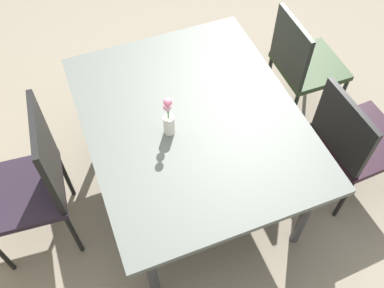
{
  "coord_description": "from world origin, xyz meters",
  "views": [
    {
      "loc": [
        -1.38,
        0.56,
        2.55
      ],
      "look_at": [
        0.02,
        0.02,
        0.48
      ],
      "focal_mm": 40.25,
      "sensor_mm": 36.0,
      "label": 1
    }
  ],
  "objects_px": {
    "chair_near_right": "(302,63)",
    "chair_far_side": "(33,180)",
    "flower_vase": "(169,119)",
    "dining_table": "(192,124)",
    "chair_near_left": "(355,138)"
  },
  "relations": [
    {
      "from": "chair_near_right",
      "to": "chair_far_side",
      "type": "distance_m",
      "value": 1.85
    },
    {
      "from": "chair_far_side",
      "to": "flower_vase",
      "type": "bearing_deg",
      "value": -91.01
    },
    {
      "from": "dining_table",
      "to": "flower_vase",
      "type": "height_order",
      "value": "flower_vase"
    },
    {
      "from": "chair_near_right",
      "to": "flower_vase",
      "type": "bearing_deg",
      "value": -70.34
    },
    {
      "from": "dining_table",
      "to": "flower_vase",
      "type": "bearing_deg",
      "value": 107.24
    },
    {
      "from": "dining_table",
      "to": "chair_near_right",
      "type": "distance_m",
      "value": 0.99
    },
    {
      "from": "chair_near_right",
      "to": "chair_far_side",
      "type": "relative_size",
      "value": 0.9
    },
    {
      "from": "chair_near_right",
      "to": "chair_near_left",
      "type": "relative_size",
      "value": 1.05
    },
    {
      "from": "dining_table",
      "to": "chair_far_side",
      "type": "xyz_separation_m",
      "value": [
        0.03,
        0.9,
        -0.1
      ]
    },
    {
      "from": "dining_table",
      "to": "flower_vase",
      "type": "xyz_separation_m",
      "value": [
        -0.05,
        0.15,
        0.17
      ]
    },
    {
      "from": "dining_table",
      "to": "chair_far_side",
      "type": "bearing_deg",
      "value": 87.96
    },
    {
      "from": "dining_table",
      "to": "chair_near_right",
      "type": "height_order",
      "value": "chair_near_right"
    },
    {
      "from": "chair_near_right",
      "to": "chair_far_side",
      "type": "bearing_deg",
      "value": -80.34
    },
    {
      "from": "chair_near_right",
      "to": "dining_table",
      "type": "bearing_deg",
      "value": -70.05
    },
    {
      "from": "chair_near_right",
      "to": "chair_far_side",
      "type": "xyz_separation_m",
      "value": [
        -0.29,
        1.83,
        0.03
      ]
    }
  ]
}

